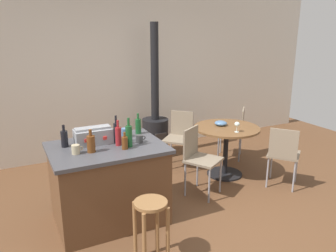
{
  "coord_description": "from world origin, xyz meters",
  "views": [
    {
      "loc": [
        -1.84,
        -2.88,
        2.09
      ],
      "look_at": [
        -0.12,
        0.58,
        0.97
      ],
      "focal_mm": 35.94,
      "sensor_mm": 36.0,
      "label": 1
    }
  ],
  "objects_px": {
    "bottle_5": "(125,143)",
    "wooden_stool": "(151,220)",
    "wine_glass": "(237,125)",
    "cup_0": "(125,133)",
    "cup_2": "(140,139)",
    "toolbox": "(93,136)",
    "bottle_0": "(129,136)",
    "folding_chair_right": "(180,135)",
    "bottle_1": "(91,143)",
    "folding_chair_far": "(283,152)",
    "bottle_4": "(64,138)",
    "serving_bowl": "(221,123)",
    "kitchen_island": "(109,183)",
    "folding_chair_left": "(235,129)",
    "bottle_3": "(138,126)",
    "dining_table": "(226,139)",
    "wood_stove": "(155,126)",
    "bottle_2": "(116,133)",
    "bottle_6": "(118,136)",
    "cup_1": "(76,149)"
  },
  "relations": [
    {
      "from": "dining_table",
      "to": "folding_chair_left",
      "type": "relative_size",
      "value": 1.11
    },
    {
      "from": "serving_bowl",
      "to": "kitchen_island",
      "type": "bearing_deg",
      "value": -164.17
    },
    {
      "from": "folding_chair_far",
      "to": "bottle_4",
      "type": "relative_size",
      "value": 3.52
    },
    {
      "from": "kitchen_island",
      "to": "serving_bowl",
      "type": "relative_size",
      "value": 6.76
    },
    {
      "from": "folding_chair_far",
      "to": "folding_chair_right",
      "type": "distance_m",
      "value": 1.55
    },
    {
      "from": "cup_1",
      "to": "serving_bowl",
      "type": "relative_size",
      "value": 0.66
    },
    {
      "from": "bottle_0",
      "to": "cup_0",
      "type": "distance_m",
      "value": 0.35
    },
    {
      "from": "folding_chair_far",
      "to": "toolbox",
      "type": "xyz_separation_m",
      "value": [
        -2.44,
        0.39,
        0.47
      ]
    },
    {
      "from": "bottle_3",
      "to": "folding_chair_far",
      "type": "bearing_deg",
      "value": -15.4
    },
    {
      "from": "wooden_stool",
      "to": "cup_0",
      "type": "xyz_separation_m",
      "value": [
        0.17,
        1.1,
        0.49
      ]
    },
    {
      "from": "folding_chair_right",
      "to": "cup_0",
      "type": "height_order",
      "value": "cup_0"
    },
    {
      "from": "folding_chair_right",
      "to": "bottle_5",
      "type": "bearing_deg",
      "value": -137.62
    },
    {
      "from": "bottle_2",
      "to": "bottle_5",
      "type": "height_order",
      "value": "bottle_2"
    },
    {
      "from": "toolbox",
      "to": "bottle_2",
      "type": "height_order",
      "value": "bottle_2"
    },
    {
      "from": "bottle_5",
      "to": "cup_0",
      "type": "distance_m",
      "value": 0.41
    },
    {
      "from": "folding_chair_left",
      "to": "bottle_4",
      "type": "relative_size",
      "value": 3.49
    },
    {
      "from": "toolbox",
      "to": "wine_glass",
      "type": "bearing_deg",
      "value": 0.63
    },
    {
      "from": "folding_chair_left",
      "to": "bottle_1",
      "type": "distance_m",
      "value": 2.86
    },
    {
      "from": "serving_bowl",
      "to": "bottle_1",
      "type": "bearing_deg",
      "value": -162.71
    },
    {
      "from": "folding_chair_left",
      "to": "bottle_3",
      "type": "relative_size",
      "value": 3.38
    },
    {
      "from": "folding_chair_right",
      "to": "bottle_1",
      "type": "height_order",
      "value": "bottle_1"
    },
    {
      "from": "serving_bowl",
      "to": "wooden_stool",
      "type": "bearing_deg",
      "value": -140.78
    },
    {
      "from": "bottle_0",
      "to": "cup_2",
      "type": "bearing_deg",
      "value": 26.84
    },
    {
      "from": "folding_chair_right",
      "to": "cup_0",
      "type": "distance_m",
      "value": 1.45
    },
    {
      "from": "bottle_5",
      "to": "wooden_stool",
      "type": "bearing_deg",
      "value": -91.85
    },
    {
      "from": "toolbox",
      "to": "bottle_5",
      "type": "relative_size",
      "value": 2.17
    },
    {
      "from": "folding_chair_right",
      "to": "bottle_6",
      "type": "relative_size",
      "value": 3.11
    },
    {
      "from": "toolbox",
      "to": "bottle_0",
      "type": "relative_size",
      "value": 1.27
    },
    {
      "from": "cup_2",
      "to": "toolbox",
      "type": "bearing_deg",
      "value": 158.46
    },
    {
      "from": "serving_bowl",
      "to": "bottle_5",
      "type": "bearing_deg",
      "value": -157.67
    },
    {
      "from": "cup_0",
      "to": "bottle_6",
      "type": "bearing_deg",
      "value": -123.97
    },
    {
      "from": "folding_chair_far",
      "to": "toolbox",
      "type": "height_order",
      "value": "toolbox"
    },
    {
      "from": "bottle_3",
      "to": "bottle_5",
      "type": "xyz_separation_m",
      "value": [
        -0.32,
        -0.44,
        -0.03
      ]
    },
    {
      "from": "folding_chair_right",
      "to": "cup_2",
      "type": "xyz_separation_m",
      "value": [
        -1.07,
        -1.04,
        0.41
      ]
    },
    {
      "from": "wood_stove",
      "to": "cup_0",
      "type": "height_order",
      "value": "wood_stove"
    },
    {
      "from": "kitchen_island",
      "to": "cup_0",
      "type": "height_order",
      "value": "cup_0"
    },
    {
      "from": "dining_table",
      "to": "bottle_3",
      "type": "relative_size",
      "value": 3.74
    },
    {
      "from": "bottle_3",
      "to": "cup_0",
      "type": "relative_size",
      "value": 2.01
    },
    {
      "from": "bottle_4",
      "to": "bottle_5",
      "type": "relative_size",
      "value": 1.32
    },
    {
      "from": "wooden_stool",
      "to": "bottle_4",
      "type": "distance_m",
      "value": 1.3
    },
    {
      "from": "bottle_4",
      "to": "cup_2",
      "type": "relative_size",
      "value": 2.17
    },
    {
      "from": "bottle_4",
      "to": "folding_chair_right",
      "type": "bearing_deg",
      "value": 24.12
    },
    {
      "from": "wine_glass",
      "to": "serving_bowl",
      "type": "distance_m",
      "value": 0.37
    },
    {
      "from": "wooden_stool",
      "to": "bottle_0",
      "type": "xyz_separation_m",
      "value": [
        0.09,
        0.77,
        0.56
      ]
    },
    {
      "from": "wine_glass",
      "to": "cup_0",
      "type": "bearing_deg",
      "value": 178.25
    },
    {
      "from": "bottle_4",
      "to": "wine_glass",
      "type": "xyz_separation_m",
      "value": [
        2.27,
        -0.02,
        -0.13
      ]
    },
    {
      "from": "bottle_4",
      "to": "cup_2",
      "type": "distance_m",
      "value": 0.8
    },
    {
      "from": "bottle_4",
      "to": "cup_1",
      "type": "distance_m",
      "value": 0.28
    },
    {
      "from": "bottle_1",
      "to": "bottle_5",
      "type": "relative_size",
      "value": 1.3
    },
    {
      "from": "folding_chair_far",
      "to": "wine_glass",
      "type": "xyz_separation_m",
      "value": [
        -0.47,
        0.42,
        0.34
      ]
    }
  ]
}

